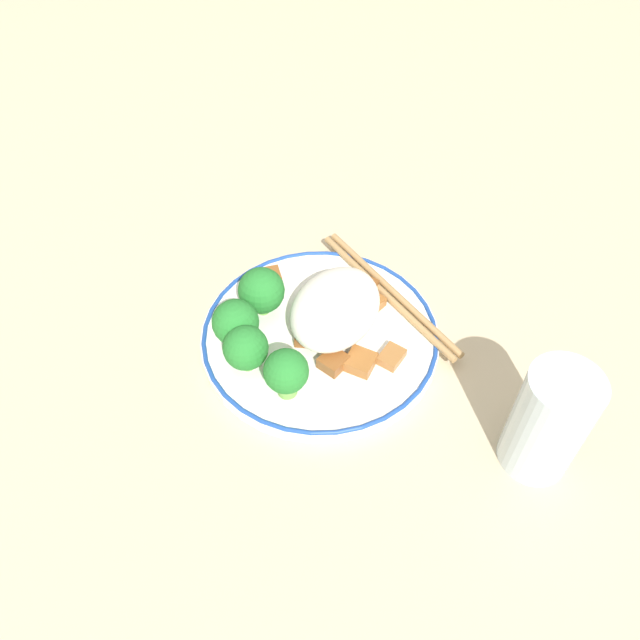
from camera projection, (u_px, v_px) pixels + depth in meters
name	position (u px, v px, depth m)	size (l,w,h in m)	color
ground_plane	(320.00, 340.00, 0.67)	(3.00, 3.00, 0.00)	#C6B28E
plate	(320.00, 335.00, 0.66)	(0.25, 0.25, 0.02)	white
rice_mound	(335.00, 308.00, 0.65)	(0.12, 0.09, 0.05)	white
broccoli_back_left	(259.00, 294.00, 0.65)	(0.05, 0.05, 0.06)	#72AD4C
broccoli_back_center	(236.00, 323.00, 0.63)	(0.05, 0.05, 0.05)	#72AD4C
broccoli_back_right	(246.00, 348.00, 0.61)	(0.05, 0.05, 0.05)	#72AD4C
broccoli_mid_left	(286.00, 372.00, 0.59)	(0.04, 0.04, 0.06)	#72AD4C
meat_near_front	(360.00, 362.00, 0.63)	(0.03, 0.03, 0.01)	#995B28
meat_near_left	(391.00, 357.00, 0.63)	(0.03, 0.02, 0.01)	#9E6633
meat_near_right	(371.00, 302.00, 0.68)	(0.03, 0.03, 0.01)	#995B28
meat_near_back	(336.00, 289.00, 0.70)	(0.04, 0.04, 0.01)	brown
meat_on_rice_edge	(305.00, 335.00, 0.65)	(0.03, 0.03, 0.01)	brown
meat_mid_left	(333.00, 362.00, 0.63)	(0.03, 0.03, 0.01)	brown
meat_mid_right	(267.00, 278.00, 0.70)	(0.04, 0.04, 0.01)	brown
meat_far_scatter	(364.00, 286.00, 0.70)	(0.02, 0.03, 0.01)	brown
chopsticks	(389.00, 293.00, 0.69)	(0.12, 0.20, 0.01)	#AD8451
drinking_glass	(549.00, 422.00, 0.54)	(0.06, 0.06, 0.12)	silver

